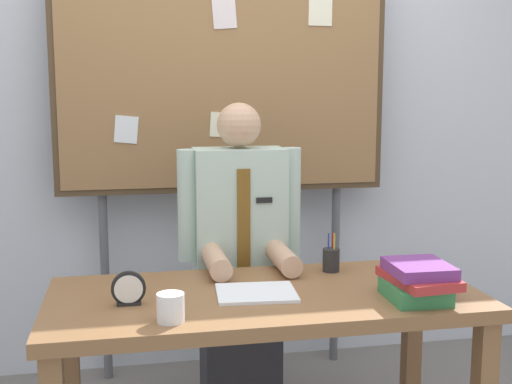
% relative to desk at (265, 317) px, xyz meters
% --- Properties ---
extents(back_wall, '(6.40, 0.08, 2.70)m').
position_rel_desk_xyz_m(back_wall, '(0.00, 1.19, 0.71)').
color(back_wall, silver).
rests_on(back_wall, ground_plane).
extents(desk, '(1.58, 0.71, 0.74)m').
position_rel_desk_xyz_m(desk, '(0.00, 0.00, 0.00)').
color(desk, brown).
rests_on(desk, ground_plane).
extents(person, '(0.55, 0.56, 1.42)m').
position_rel_desk_xyz_m(person, '(0.00, 0.53, 0.02)').
color(person, '#2D2D33').
rests_on(person, ground_plane).
extents(bulletin_board, '(1.67, 0.09, 2.20)m').
position_rel_desk_xyz_m(bulletin_board, '(0.00, 0.99, 0.92)').
color(bulletin_board, '#4C3823').
rests_on(bulletin_board, ground_plane).
extents(book_stack, '(0.23, 0.31, 0.13)m').
position_rel_desk_xyz_m(book_stack, '(0.51, -0.19, 0.16)').
color(book_stack, '#337F47').
rests_on(book_stack, desk).
extents(open_notebook, '(0.31, 0.26, 0.01)m').
position_rel_desk_xyz_m(open_notebook, '(-0.04, -0.02, 0.10)').
color(open_notebook, white).
rests_on(open_notebook, desk).
extents(desk_clock, '(0.12, 0.04, 0.12)m').
position_rel_desk_xyz_m(desk_clock, '(-0.49, -0.05, 0.15)').
color(desk_clock, black).
rests_on(desk_clock, desk).
extents(coffee_mug, '(0.09, 0.09, 0.09)m').
position_rel_desk_xyz_m(coffee_mug, '(-0.36, -0.24, 0.14)').
color(coffee_mug, white).
rests_on(coffee_mug, desk).
extents(pen_holder, '(0.07, 0.07, 0.16)m').
position_rel_desk_xyz_m(pen_holder, '(0.33, 0.23, 0.15)').
color(pen_holder, '#262626').
rests_on(pen_holder, desk).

